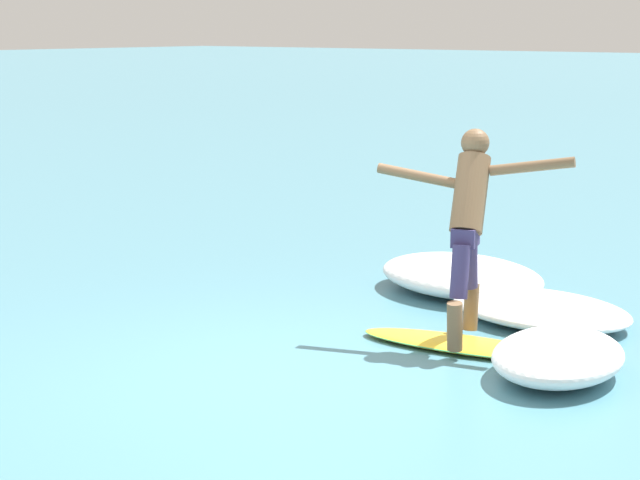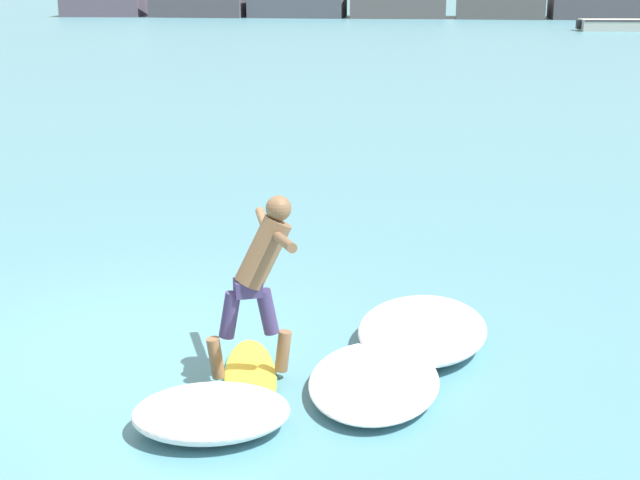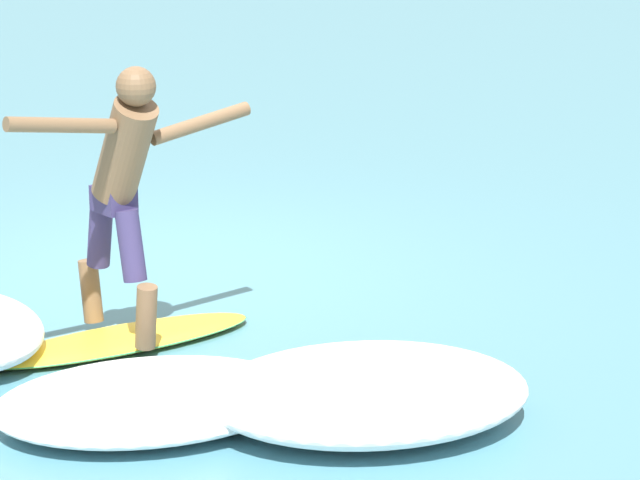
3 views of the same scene
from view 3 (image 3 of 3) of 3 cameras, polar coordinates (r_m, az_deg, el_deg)
The scene contains 5 objects.
ground_plane at distance 11.30m, azimuth -5.75°, elevation -1.27°, with size 200.00×200.00×0.00m, color teal.
surfboard at distance 9.86m, azimuth -7.75°, elevation -3.79°, with size 0.86×2.03×0.22m.
surfer at distance 9.45m, azimuth -7.40°, elevation 2.35°, with size 0.99×1.64×1.79m.
wave_foam_at_nose at distance 8.60m, azimuth 1.82°, elevation -5.76°, with size 1.65×2.05×0.36m.
wave_foam_beside at distance 8.72m, azimuth -6.46°, elevation -6.01°, with size 1.36×1.86×0.23m.
Camera 3 is at (10.43, -2.65, 3.45)m, focal length 85.00 mm.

